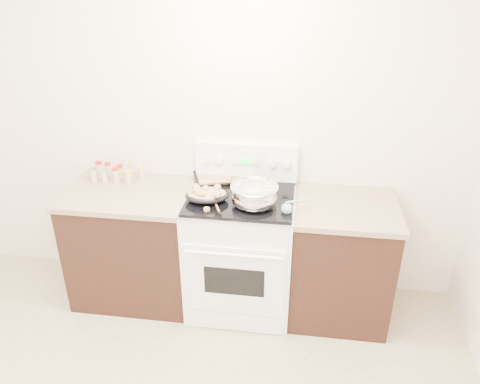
# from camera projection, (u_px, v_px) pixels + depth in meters

# --- Properties ---
(room_shell) EXTENTS (4.10, 3.60, 2.75)m
(room_shell) POSITION_uv_depth(u_px,v_px,m) (95.00, 184.00, 1.73)
(room_shell) COLOR silver
(room_shell) RESTS_ON ground
(counter_left) EXTENTS (0.93, 0.67, 0.92)m
(counter_left) POSITION_uv_depth(u_px,v_px,m) (135.00, 244.00, 3.62)
(counter_left) COLOR black
(counter_left) RESTS_ON ground
(counter_right) EXTENTS (0.73, 0.67, 0.92)m
(counter_right) POSITION_uv_depth(u_px,v_px,m) (340.00, 260.00, 3.42)
(counter_right) COLOR black
(counter_right) RESTS_ON ground
(kitchen_range) EXTENTS (0.78, 0.73, 1.22)m
(kitchen_range) POSITION_uv_depth(u_px,v_px,m) (241.00, 249.00, 3.50)
(kitchen_range) COLOR white
(kitchen_range) RESTS_ON ground
(mixing_bowl) EXTENTS (0.38, 0.38, 0.19)m
(mixing_bowl) POSITION_uv_depth(u_px,v_px,m) (254.00, 195.00, 3.13)
(mixing_bowl) COLOR silver
(mixing_bowl) RESTS_ON kitchen_range
(roasting_pan) EXTENTS (0.33, 0.26, 0.12)m
(roasting_pan) POSITION_uv_depth(u_px,v_px,m) (207.00, 194.00, 3.20)
(roasting_pan) COLOR black
(roasting_pan) RESTS_ON kitchen_range
(baking_sheet) EXTENTS (0.50, 0.42, 0.06)m
(baking_sheet) POSITION_uv_depth(u_px,v_px,m) (223.00, 176.00, 3.53)
(baking_sheet) COLOR black
(baking_sheet) RESTS_ON kitchen_range
(wooden_spoon) EXTENTS (0.11, 0.24, 0.04)m
(wooden_spoon) POSITION_uv_depth(u_px,v_px,m) (210.00, 207.00, 3.11)
(wooden_spoon) COLOR #997646
(wooden_spoon) RESTS_ON kitchen_range
(blue_ladle) EXTENTS (0.21, 0.20, 0.09)m
(blue_ladle) POSITION_uv_depth(u_px,v_px,m) (289.00, 207.00, 3.07)
(blue_ladle) COLOR #77A0B2
(blue_ladle) RESTS_ON kitchen_range
(spice_jars) EXTENTS (0.39, 0.15, 0.13)m
(spice_jars) POSITION_uv_depth(u_px,v_px,m) (114.00, 173.00, 3.54)
(spice_jars) COLOR #BFB28C
(spice_jars) RESTS_ON counter_left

